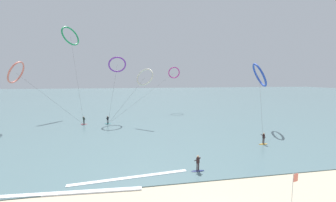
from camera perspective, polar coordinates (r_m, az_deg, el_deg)
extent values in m
cube|color=slate|center=(118.38, -7.40, 1.39)|extent=(400.00, 200.00, 0.08)
ellipsoid|color=red|center=(47.74, -21.84, -5.86)|extent=(1.40, 0.40, 0.06)
cylinder|color=#1E2823|center=(47.77, -21.95, -5.33)|extent=(0.12, 0.12, 0.80)
cylinder|color=#1E2823|center=(47.54, -21.76, -5.38)|extent=(0.12, 0.12, 0.80)
cube|color=#1E2823|center=(47.53, -21.89, -4.52)|extent=(0.37, 0.37, 0.62)
sphere|color=tan|center=(47.45, -21.91, -4.02)|extent=(0.22, 0.22, 0.22)
cylinder|color=#1E2823|center=(47.82, -22.01, -4.40)|extent=(0.42, 0.42, 0.39)
cylinder|color=#1E2823|center=(47.45, -21.72, -4.47)|extent=(0.42, 0.42, 0.39)
ellipsoid|color=orange|center=(34.32, 24.46, -10.58)|extent=(1.40, 0.40, 0.06)
cylinder|color=black|center=(34.32, 24.38, -9.83)|extent=(0.12, 0.12, 0.80)
cylinder|color=black|center=(34.09, 24.61, -9.95)|extent=(0.12, 0.12, 0.80)
cube|color=black|center=(34.03, 24.55, -8.74)|extent=(0.23, 0.34, 0.62)
sphere|color=tan|center=(33.92, 24.58, -8.05)|extent=(0.22, 0.22, 0.22)
cylinder|color=black|center=(34.29, 24.25, -8.53)|extent=(0.51, 0.13, 0.39)
cylinder|color=black|center=(33.92, 24.62, -8.70)|extent=(0.51, 0.13, 0.39)
ellipsoid|color=navy|center=(23.15, 8.09, -18.27)|extent=(1.40, 0.40, 0.06)
cylinder|color=black|center=(22.87, 7.90, -17.40)|extent=(0.12, 0.12, 0.80)
cylinder|color=black|center=(23.08, 8.31, -17.18)|extent=(0.12, 0.12, 0.80)
cube|color=black|center=(22.70, 8.13, -15.65)|extent=(0.38, 0.35, 0.62)
sphere|color=tan|center=(22.55, 8.15, -14.66)|extent=(0.22, 0.22, 0.22)
cylinder|color=black|center=(22.62, 7.71, -15.59)|extent=(0.38, 0.45, 0.39)
cylinder|color=black|center=(22.96, 8.35, -15.26)|extent=(0.38, 0.45, 0.39)
ellipsoid|color=teal|center=(46.68, -16.03, -5.93)|extent=(1.40, 0.40, 0.06)
cylinder|color=black|center=(46.49, -16.17, -5.44)|extent=(0.12, 0.12, 0.80)
cylinder|color=black|center=(46.69, -15.92, -5.38)|extent=(0.12, 0.12, 0.80)
cube|color=black|center=(46.46, -16.07, -4.55)|extent=(0.36, 0.37, 0.62)
sphere|color=tan|center=(46.38, -16.09, -4.04)|extent=(0.22, 0.22, 0.22)
cylinder|color=black|center=(46.41, -16.25, -4.50)|extent=(0.45, 0.38, 0.39)
cylinder|color=black|center=(46.72, -15.87, -4.42)|extent=(0.45, 0.38, 0.39)
torus|color=purple|center=(50.21, -13.62, 9.59)|extent=(4.39, 3.11, 3.55)
cylinder|color=#3F3F3F|center=(48.00, -14.78, 1.96)|extent=(2.05, 4.61, 12.70)
torus|color=#EA7260|center=(49.27, -35.95, 6.32)|extent=(2.39, 4.65, 4.25)
cylinder|color=#3F3F3F|center=(47.88, -28.99, 0.18)|extent=(11.52, 1.30, 10.69)
torus|color=silver|center=(45.14, -6.31, 6.50)|extent=(4.62, 4.40, 3.76)
cylinder|color=#3F3F3F|center=(45.49, -11.25, 0.01)|extent=(7.96, 0.45, 9.84)
torus|color=#199351|center=(64.84, -24.99, 15.72)|extent=(5.03, 5.95, 5.25)
cylinder|color=#3F3F3F|center=(55.29, -23.62, 6.43)|extent=(5.93, 16.14, 20.92)
torus|color=#2647B7|center=(45.32, 23.59, 6.49)|extent=(4.18, 5.74, 4.77)
cylinder|color=#3F3F3F|center=(39.41, 23.95, -1.07)|extent=(6.11, 10.82, 10.18)
torus|color=#CC288E|center=(63.25, 1.64, 7.70)|extent=(3.48, 1.28, 3.42)
cylinder|color=#3F3F3F|center=(53.96, -5.87, 1.81)|extent=(17.87, 16.43, 11.30)
cylinder|color=silver|center=(19.05, 30.68, -20.40)|extent=(0.06, 0.06, 2.81)
cube|color=#EA7260|center=(18.75, 31.39, -17.33)|extent=(0.43, 0.14, 0.60)
cube|color=white|center=(21.24, -27.30, -21.41)|extent=(13.62, 1.27, 0.12)
cube|color=white|center=(21.95, -10.14, -19.87)|extent=(11.45, 1.70, 0.12)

